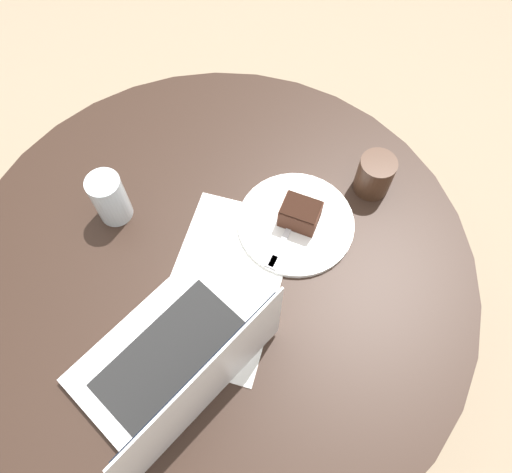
# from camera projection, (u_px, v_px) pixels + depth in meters

# --- Properties ---
(ground_plane) EXTENTS (12.00, 12.00, 0.00)m
(ground_plane) POSITION_uv_depth(u_px,v_px,m) (231.00, 352.00, 1.66)
(ground_plane) COLOR gray
(dining_table) EXTENTS (1.08, 1.08, 0.72)m
(dining_table) POSITION_uv_depth(u_px,v_px,m) (220.00, 294.00, 1.17)
(dining_table) COLOR black
(dining_table) RESTS_ON ground_plane
(paper_document) EXTENTS (0.40, 0.26, 0.00)m
(paper_document) POSITION_uv_depth(u_px,v_px,m) (225.00, 282.00, 1.01)
(paper_document) COLOR white
(paper_document) RESTS_ON dining_table
(plate) EXTENTS (0.25, 0.25, 0.01)m
(plate) POSITION_uv_depth(u_px,v_px,m) (296.00, 223.00, 1.06)
(plate) COLOR white
(plate) RESTS_ON dining_table
(cake_slice) EXTENTS (0.08, 0.09, 0.06)m
(cake_slice) POSITION_uv_depth(u_px,v_px,m) (300.00, 214.00, 1.03)
(cake_slice) COLOR #472619
(cake_slice) RESTS_ON plate
(fork) EXTENTS (0.17, 0.06, 0.00)m
(fork) POSITION_uv_depth(u_px,v_px,m) (283.00, 241.00, 1.03)
(fork) COLOR silver
(fork) RESTS_ON plate
(coffee_glass) EXTENTS (0.08, 0.08, 0.09)m
(coffee_glass) POSITION_uv_depth(u_px,v_px,m) (375.00, 175.00, 1.07)
(coffee_glass) COLOR #3D2619
(coffee_glass) RESTS_ON dining_table
(water_glass) EXTENTS (0.07, 0.07, 0.12)m
(water_glass) POSITION_uv_depth(u_px,v_px,m) (110.00, 198.00, 1.03)
(water_glass) COLOR silver
(water_glass) RESTS_ON dining_table
(laptop) EXTENTS (0.41, 0.38, 0.24)m
(laptop) POSITION_uv_depth(u_px,v_px,m) (179.00, 362.00, 0.89)
(laptop) COLOR silver
(laptop) RESTS_ON dining_table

